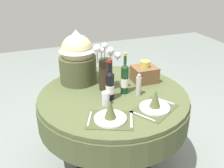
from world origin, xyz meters
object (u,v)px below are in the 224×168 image
object	(u,v)px
place_setting_right	(155,104)
flower_vase	(106,70)
tumbler_near_right	(106,98)
wine_bottle_right	(110,85)
place_setting_left	(110,114)
gift_tub_back_left	(77,55)
woven_basket_side_right	(144,73)
dining_table	(113,109)
wine_bottle_left	(125,79)
pepper_mill	(139,85)

from	to	relation	value
place_setting_right	flower_vase	xyz separation A→B (m)	(-0.25, 0.46, 0.15)
place_setting_right	tumbler_near_right	bearing A→B (deg)	149.09
place_setting_right	wine_bottle_right	bearing A→B (deg)	134.77
place_setting_left	tumbler_near_right	bearing A→B (deg)	78.87
wine_bottle_right	gift_tub_back_left	bearing A→B (deg)	109.90
tumbler_near_right	gift_tub_back_left	distance (m)	0.56
flower_vase	place_setting_left	bearing A→B (deg)	-106.05
wine_bottle_right	tumbler_near_right	distance (m)	0.12
tumbler_near_right	woven_basket_side_right	size ratio (longest dim) A/B	0.50
dining_table	gift_tub_back_left	world-z (taller)	gift_tub_back_left
wine_bottle_right	woven_basket_side_right	size ratio (longest dim) A/B	1.57
gift_tub_back_left	woven_basket_side_right	world-z (taller)	gift_tub_back_left
dining_table	tumbler_near_right	xyz separation A→B (m)	(-0.13, -0.15, 0.21)
place_setting_left	wine_bottle_left	bearing A→B (deg)	53.38
wine_bottle_left	woven_basket_side_right	distance (m)	0.32
place_setting_left	place_setting_right	bearing A→B (deg)	3.41
wine_bottle_left	wine_bottle_right	bearing A→B (deg)	-158.98
tumbler_near_right	pepper_mill	bearing A→B (deg)	10.26
flower_vase	pepper_mill	distance (m)	0.32
place_setting_right	tumbler_near_right	distance (m)	0.39
tumbler_near_right	gift_tub_back_left	xyz separation A→B (m)	(-0.10, 0.51, 0.21)
dining_table	place_setting_left	xyz separation A→B (m)	(-0.17, -0.38, 0.20)
wine_bottle_right	tumbler_near_right	size ratio (longest dim) A/B	3.17
flower_vase	wine_bottle_left	distance (m)	0.18
flower_vase	woven_basket_side_right	xyz separation A→B (m)	(0.41, 0.04, -0.11)
wine_bottle_right	pepper_mill	distance (m)	0.26
wine_bottle_right	gift_tub_back_left	size ratio (longest dim) A/B	0.70
place_setting_right	wine_bottle_right	size ratio (longest dim) A/B	1.20
place_setting_left	gift_tub_back_left	xyz separation A→B (m)	(-0.05, 0.74, 0.22)
wine_bottle_left	woven_basket_side_right	bearing A→B (deg)	29.91
pepper_mill	flower_vase	bearing A→B (deg)	139.44
place_setting_right	woven_basket_side_right	bearing A→B (deg)	72.12
place_setting_left	wine_bottle_right	xyz separation A→B (m)	(0.11, 0.30, 0.08)
tumbler_near_right	pepper_mill	world-z (taller)	pepper_mill
wine_bottle_left	gift_tub_back_left	xyz separation A→B (m)	(-0.32, 0.38, 0.13)
place_setting_right	woven_basket_side_right	world-z (taller)	woven_basket_side_right
place_setting_right	woven_basket_side_right	xyz separation A→B (m)	(0.16, 0.50, 0.03)
pepper_mill	gift_tub_back_left	distance (m)	0.64
place_setting_right	pepper_mill	world-z (taller)	pepper_mill
place_setting_left	wine_bottle_left	xyz separation A→B (m)	(0.27, 0.36, 0.09)
place_setting_left	wine_bottle_left	world-z (taller)	wine_bottle_left
flower_vase	gift_tub_back_left	distance (m)	0.33
place_setting_left	dining_table	bearing A→B (deg)	65.88
place_setting_left	wine_bottle_right	distance (m)	0.33
dining_table	wine_bottle_right	distance (m)	0.30
gift_tub_back_left	tumbler_near_right	bearing A→B (deg)	-79.53
tumbler_near_right	wine_bottle_right	bearing A→B (deg)	48.66
gift_tub_back_left	pepper_mill	bearing A→B (deg)	-47.63
flower_vase	pepper_mill	bearing A→B (deg)	-40.56
dining_table	flower_vase	world-z (taller)	flower_vase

